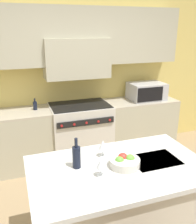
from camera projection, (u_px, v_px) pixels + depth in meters
back_cabinetry at (74, 61)px, 3.98m from camera, size 10.00×0.46×2.70m
back_counter at (80, 132)px, 4.12m from camera, size 3.38×0.62×0.91m
range_stove at (81, 132)px, 4.10m from camera, size 0.95×0.70×0.94m
microwave at (146, 91)px, 4.30m from camera, size 0.59×0.44×0.29m
kitchen_island at (118, 209)px, 2.36m from camera, size 1.60×0.96×0.92m
wine_bottle at (76, 156)px, 2.17m from camera, size 0.07×0.07×0.28m
wine_glass_near at (101, 164)px, 2.04m from camera, size 0.08×0.08×0.17m
wine_glass_far at (103, 145)px, 2.37m from camera, size 0.08×0.08×0.17m
fruit_bowl at (125, 162)px, 2.21m from camera, size 0.27×0.27×0.11m
oil_bottle_on_counter at (35, 105)px, 3.77m from camera, size 0.06×0.06×0.18m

